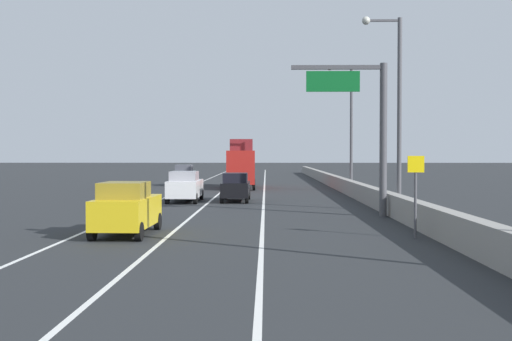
{
  "coord_description": "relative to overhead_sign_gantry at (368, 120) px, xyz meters",
  "views": [
    {
      "loc": [
        1.65,
        -3.94,
        3.05
      ],
      "look_at": [
        1.02,
        35.04,
        2.05
      ],
      "focal_mm": 43.88,
      "sensor_mm": 36.0,
      "label": 1
    }
  ],
  "objects": [
    {
      "name": "car_black_1",
      "position": [
        -6.95,
        9.82,
        -3.8
      ],
      "size": [
        1.8,
        4.46,
        1.86
      ],
      "color": "black",
      "rests_on": "ground_plane"
    },
    {
      "name": "lane_stripe_right",
      "position": [
        -5.13,
        28.34,
        -4.73
      ],
      "size": [
        0.16,
        130.0,
        0.0
      ],
      "primitive_type": "cube",
      "color": "silver",
      "rests_on": "ground_plane"
    },
    {
      "name": "car_gray_2",
      "position": [
        -12.96,
        30.42,
        -3.71
      ],
      "size": [
        1.81,
        4.08,
        2.04
      ],
      "color": "slate",
      "rests_on": "ground_plane"
    },
    {
      "name": "car_white_0",
      "position": [
        -10.2,
        9.43,
        -3.74
      ],
      "size": [
        1.98,
        4.78,
        1.98
      ],
      "color": "white",
      "rests_on": "ground_plane"
    },
    {
      "name": "car_yellow_3",
      "position": [
        -10.25,
        -7.14,
        -3.72
      ],
      "size": [
        1.97,
        4.34,
        2.02
      ],
      "color": "gold",
      "rests_on": "ground_plane"
    },
    {
      "name": "jersey_barrier_right",
      "position": [
        1.34,
        13.34,
        -4.18
      ],
      "size": [
        0.6,
        120.0,
        1.1
      ],
      "primitive_type": "cube",
      "color": "gray",
      "rests_on": "ground_plane"
    },
    {
      "name": "speed_advisory_sign",
      "position": [
        0.44,
        -7.88,
        -2.96
      ],
      "size": [
        0.6,
        0.11,
        3.0
      ],
      "color": "#4C4C51",
      "rests_on": "ground_plane"
    },
    {
      "name": "lamp_post_right_second",
      "position": [
        1.9,
        2.97,
        1.23
      ],
      "size": [
        2.14,
        0.44,
        10.4
      ],
      "color": "#4C4C51",
      "rests_on": "ground_plane"
    },
    {
      "name": "lane_stripe_center",
      "position": [
        -8.63,
        28.34,
        -4.73
      ],
      "size": [
        0.16,
        130.0,
        0.0
      ],
      "primitive_type": "cube",
      "color": "silver",
      "rests_on": "ground_plane"
    },
    {
      "name": "overhead_sign_gantry",
      "position": [
        0.0,
        0.0,
        0.0
      ],
      "size": [
        4.68,
        0.36,
        7.5
      ],
      "color": "#47474C",
      "rests_on": "ground_plane"
    },
    {
      "name": "ground_plane",
      "position": [
        -6.63,
        37.34,
        -4.73
      ],
      "size": [
        320.0,
        320.0,
        0.0
      ],
      "primitive_type": "plane",
      "color": "#26282B"
    },
    {
      "name": "box_truck",
      "position": [
        -7.25,
        26.16,
        -2.67
      ],
      "size": [
        2.71,
        9.03,
        4.47
      ],
      "color": "#A51E19",
      "rests_on": "ground_plane"
    },
    {
      "name": "lane_stripe_left",
      "position": [
        -12.13,
        28.34,
        -4.73
      ],
      "size": [
        0.16,
        130.0,
        0.0
      ],
      "primitive_type": "cube",
      "color": "silver",
      "rests_on": "ground_plane"
    },
    {
      "name": "lamp_post_right_third",
      "position": [
        1.8,
        21.09,
        1.23
      ],
      "size": [
        2.14,
        0.44,
        10.4
      ],
      "color": "#4C4C51",
      "rests_on": "ground_plane"
    }
  ]
}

